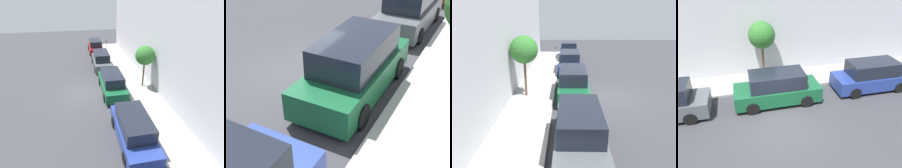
{
  "view_description": "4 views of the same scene",
  "coord_description": "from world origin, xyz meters",
  "views": [
    {
      "loc": [
        -0.47,
        -13.95,
        8.17
      ],
      "look_at": [
        2.19,
        -0.58,
        1.0
      ],
      "focal_mm": 28.0,
      "sensor_mm": 36.0,
      "label": 1
    },
    {
      "loc": [
        5.66,
        -7.86,
        5.43
      ],
      "look_at": [
        2.33,
        -1.47,
        1.0
      ],
      "focal_mm": 50.0,
      "sensor_mm": 36.0,
      "label": 2
    },
    {
      "loc": [
        2.71,
        13.64,
        5.48
      ],
      "look_at": [
        2.85,
        0.35,
        1.0
      ],
      "focal_mm": 35.0,
      "sensor_mm": 36.0,
      "label": 3
    },
    {
      "loc": [
        -8.48,
        1.73,
        7.18
      ],
      "look_at": [
        2.42,
        -1.0,
        1.0
      ],
      "focal_mm": 35.0,
      "sensor_mm": 36.0,
      "label": 4
    }
  ],
  "objects": [
    {
      "name": "parked_minivan_fourth",
      "position": [
        2.17,
        5.99,
        0.92
      ],
      "size": [
        2.02,
        4.91,
        1.9
      ],
      "color": "#4C5156",
      "rests_on": "ground_plane"
    },
    {
      "name": "parked_minivan_third",
      "position": [
        2.26,
        -0.19,
        0.92
      ],
      "size": [
        2.02,
        4.91,
        1.9
      ],
      "color": "#14512D",
      "rests_on": "ground_plane"
    },
    {
      "name": "sidewalk",
      "position": [
        4.88,
        0.0,
        0.07
      ],
      "size": [
        2.76,
        32.0,
        0.15
      ],
      "color": "#9E9E99",
      "rests_on": "ground_plane"
    },
    {
      "name": "ground_plane",
      "position": [
        0.0,
        0.0,
        0.0
      ],
      "size": [
        60.0,
        60.0,
        0.0
      ],
      "primitive_type": "plane",
      "color": "#38383D"
    }
  ]
}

